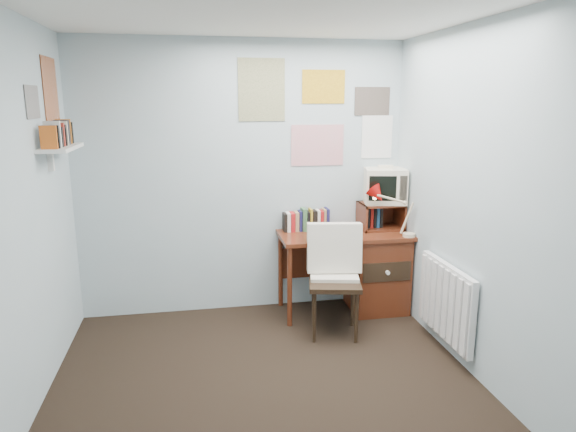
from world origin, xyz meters
name	(u,v)px	position (x,y,z in m)	size (l,w,h in m)	color
ground	(274,410)	(0.00, 0.00, 0.00)	(3.50, 3.50, 0.00)	black
back_wall	(243,179)	(0.00, 1.75, 1.25)	(3.00, 0.02, 2.50)	#AEBFC7
right_wall	(501,213)	(1.50, 0.00, 1.25)	(0.02, 3.50, 2.50)	#AEBFC7
desk	(371,268)	(1.17, 1.48, 0.41)	(1.20, 0.55, 0.76)	#632A16
desk_chair	(335,283)	(0.68, 1.01, 0.46)	(0.47, 0.45, 0.91)	black
desk_lamp	(410,215)	(1.44, 1.26, 0.96)	(0.28, 0.24, 0.41)	#B00E0B
tv_riser	(381,216)	(1.29, 1.59, 0.89)	(0.40, 0.30, 0.25)	#632A16
crt_tv	(385,184)	(1.32, 1.61, 1.19)	(0.38, 0.35, 0.36)	beige
book_row	(315,218)	(0.66, 1.66, 0.87)	(0.60, 0.14, 0.22)	#632A16
radiator	(446,301)	(1.46, 0.55, 0.42)	(0.09, 0.80, 0.60)	white
wall_shelf	(61,148)	(-1.40, 1.10, 1.62)	(0.20, 0.62, 0.24)	white
posters_back	(318,112)	(0.70, 1.74, 1.85)	(1.20, 0.01, 0.90)	white
posters_left	(42,95)	(-1.49, 1.10, 2.00)	(0.01, 0.70, 0.60)	white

